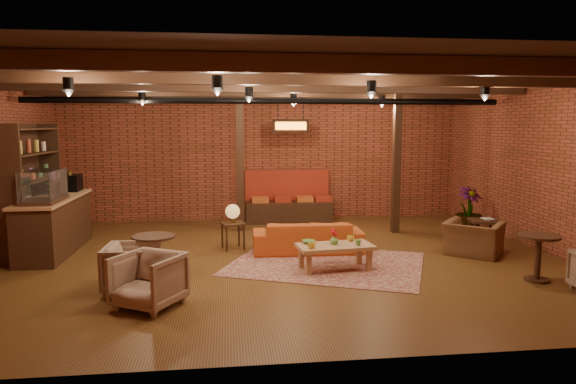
{
  "coord_description": "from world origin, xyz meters",
  "views": [
    {
      "loc": [
        -0.9,
        -8.84,
        2.38
      ],
      "look_at": [
        0.19,
        0.2,
        1.18
      ],
      "focal_mm": 32.0,
      "sensor_mm": 36.0,
      "label": 1
    }
  ],
  "objects": [
    {
      "name": "floor",
      "position": [
        0.0,
        0.0,
        0.0
      ],
      "size": [
        10.0,
        10.0,
        0.0
      ],
      "primitive_type": "plane",
      "color": "#402310",
      "rests_on": "ground"
    },
    {
      "name": "ceiling",
      "position": [
        0.0,
        0.0,
        3.2
      ],
      "size": [
        10.0,
        8.0,
        0.02
      ],
      "primitive_type": "cube",
      "color": "black",
      "rests_on": "wall_back"
    },
    {
      "name": "wall_back",
      "position": [
        0.0,
        4.0,
        1.6
      ],
      "size": [
        10.0,
        0.02,
        3.2
      ],
      "primitive_type": "cube",
      "color": "brown",
      "rests_on": "ground"
    },
    {
      "name": "wall_front",
      "position": [
        0.0,
        -4.0,
        1.6
      ],
      "size": [
        10.0,
        0.02,
        3.2
      ],
      "primitive_type": "cube",
      "color": "brown",
      "rests_on": "ground"
    },
    {
      "name": "wall_right",
      "position": [
        5.0,
        0.0,
        1.6
      ],
      "size": [
        0.02,
        8.0,
        3.2
      ],
      "primitive_type": "cube",
      "color": "brown",
      "rests_on": "ground"
    },
    {
      "name": "ceiling_beams",
      "position": [
        0.0,
        0.0,
        3.08
      ],
      "size": [
        9.8,
        6.4,
        0.22
      ],
      "primitive_type": null,
      "color": "black",
      "rests_on": "ceiling"
    },
    {
      "name": "ceiling_pipe",
      "position": [
        0.0,
        1.6,
        2.85
      ],
      "size": [
        9.6,
        0.12,
        0.12
      ],
      "primitive_type": "cylinder",
      "rotation": [
        0.0,
        1.57,
        0.0
      ],
      "color": "black",
      "rests_on": "ceiling"
    },
    {
      "name": "post_left",
      "position": [
        -0.6,
        2.6,
        1.6
      ],
      "size": [
        0.16,
        0.16,
        3.2
      ],
      "primitive_type": "cube",
      "color": "black",
      "rests_on": "ground"
    },
    {
      "name": "post_right",
      "position": [
        2.8,
        2.0,
        1.6
      ],
      "size": [
        0.16,
        0.16,
        3.2
      ],
      "primitive_type": "cube",
      "color": "black",
      "rests_on": "ground"
    },
    {
      "name": "service_counter",
      "position": [
        -4.1,
        1.0,
        0.8
      ],
      "size": [
        0.8,
        2.5,
        1.6
      ],
      "primitive_type": null,
      "color": "black",
      "rests_on": "ground"
    },
    {
      "name": "plant_counter",
      "position": [
        -4.0,
        1.2,
        1.22
      ],
      "size": [
        0.35,
        0.39,
        0.3
      ],
      "primitive_type": "imported",
      "color": "#337F33",
      "rests_on": "service_counter"
    },
    {
      "name": "shelving_hutch",
      "position": [
        -4.5,
        1.1,
        1.2
      ],
      "size": [
        0.52,
        2.0,
        2.4
      ],
      "primitive_type": null,
      "color": "black",
      "rests_on": "ground"
    },
    {
      "name": "banquette",
      "position": [
        0.6,
        3.55,
        0.5
      ],
      "size": [
        2.1,
        0.7,
        1.0
      ],
      "primitive_type": null,
      "color": "maroon",
      "rests_on": "ground"
    },
    {
      "name": "service_sign",
      "position": [
        0.6,
        3.1,
        2.35
      ],
      "size": [
        0.86,
        0.06,
        0.3
      ],
      "primitive_type": "cube",
      "color": "orange",
      "rests_on": "ceiling"
    },
    {
      "name": "ceiling_spotlights",
      "position": [
        0.0,
        0.0,
        2.86
      ],
      "size": [
        6.4,
        4.4,
        0.28
      ],
      "primitive_type": null,
      "color": "black",
      "rests_on": "ceiling"
    },
    {
      "name": "rug",
      "position": [
        0.78,
        -0.4,
        0.01
      ],
      "size": [
        3.88,
        3.48,
        0.01
      ],
      "primitive_type": "cube",
      "rotation": [
        0.0,
        0.0,
        -0.4
      ],
      "color": "maroon",
      "rests_on": "floor"
    },
    {
      "name": "sofa",
      "position": [
        0.59,
        0.46,
        0.3
      ],
      "size": [
        2.05,
        0.86,
        0.59
      ],
      "primitive_type": "imported",
      "rotation": [
        0.0,
        0.0,
        3.11
      ],
      "color": "#A84417",
      "rests_on": "floor"
    },
    {
      "name": "coffee_table",
      "position": [
        0.84,
        -0.76,
        0.38
      ],
      "size": [
        1.3,
        0.76,
        0.67
      ],
      "rotation": [
        0.0,
        0.0,
        0.12
      ],
      "color": "#9C7848",
      "rests_on": "floor"
    },
    {
      "name": "side_table_lamp",
      "position": [
        -0.8,
        0.87,
        0.66
      ],
      "size": [
        0.51,
        0.51,
        0.87
      ],
      "rotation": [
        0.0,
        0.0,
        0.26
      ],
      "color": "black",
      "rests_on": "floor"
    },
    {
      "name": "round_table_left",
      "position": [
        -2.03,
        -0.91,
        0.46
      ],
      "size": [
        0.66,
        0.66,
        0.69
      ],
      "color": "black",
      "rests_on": "floor"
    },
    {
      "name": "armchair_a",
      "position": [
        -2.26,
        -1.47,
        0.38
      ],
      "size": [
        0.72,
        0.76,
        0.76
      ],
      "primitive_type": "imported",
      "rotation": [
        0.0,
        0.0,
        1.54
      ],
      "color": "tan",
      "rests_on": "floor"
    },
    {
      "name": "armchair_b",
      "position": [
        -1.94,
        -2.17,
        0.39
      ],
      "size": [
        1.02,
        1.0,
        0.79
      ],
      "primitive_type": "imported",
      "rotation": [
        0.0,
        0.0,
        -0.53
      ],
      "color": "tan",
      "rests_on": "floor"
    },
    {
      "name": "armchair_right",
      "position": [
        3.57,
        -0.13,
        0.42
      ],
      "size": [
        1.13,
        1.1,
        0.84
      ],
      "primitive_type": "imported",
      "rotation": [
        0.0,
        0.0,
        2.43
      ],
      "color": "brown",
      "rests_on": "floor"
    },
    {
      "name": "side_table_book",
      "position": [
        4.02,
        0.39,
        0.52
      ],
      "size": [
        0.6,
        0.6,
        0.58
      ],
      "rotation": [
        0.0,
        0.0,
        -0.22
      ],
      "color": "black",
      "rests_on": "floor"
    },
    {
      "name": "round_table_right",
      "position": [
        3.8,
        -1.72,
        0.48
      ],
      "size": [
        0.61,
        0.61,
        0.72
      ],
      "color": "black",
      "rests_on": "floor"
    },
    {
      "name": "plant_tall",
      "position": [
        4.4,
        1.77,
        1.52
      ],
      "size": [
        2.14,
        2.14,
        3.04
      ],
      "primitive_type": "imported",
      "rotation": [
        0.0,
        0.0,
        0.31
      ],
      "color": "#4C7F4C",
      "rests_on": "floor"
    }
  ]
}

